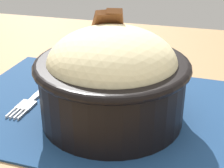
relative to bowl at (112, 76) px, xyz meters
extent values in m
cube|color=#99754C|center=(-0.01, -0.03, -0.08)|extent=(1.19, 0.89, 0.03)
cube|color=navy|center=(0.01, -0.02, -0.06)|extent=(0.44, 0.30, 0.00)
cylinder|color=black|center=(0.00, 0.00, -0.02)|extent=(0.19, 0.19, 0.08)
torus|color=black|center=(0.00, 0.00, 0.02)|extent=(0.20, 0.20, 0.01)
ellipsoid|color=beige|center=(0.00, 0.00, 0.02)|extent=(0.23, 0.23, 0.09)
sphere|color=#36721A|center=(0.02, -0.05, 0.04)|extent=(0.04, 0.04, 0.04)
cylinder|color=orange|center=(0.01, -0.02, 0.04)|extent=(0.01, 0.03, 0.01)
cube|color=brown|center=(0.01, -0.05, 0.05)|extent=(0.03, 0.05, 0.05)
cube|color=brown|center=(0.02, -0.04, 0.05)|extent=(0.04, 0.05, 0.05)
cube|color=brown|center=(0.03, -0.04, 0.05)|extent=(0.04, 0.05, 0.05)
cube|color=#B9B9B9|center=(0.12, -0.06, -0.06)|extent=(0.01, 0.07, 0.00)
cube|color=#B9B9B9|center=(0.13, -0.01, -0.06)|extent=(0.01, 0.01, 0.00)
cube|color=#B9B9B9|center=(0.13, 0.00, -0.06)|extent=(0.02, 0.03, 0.00)
cube|color=#B9B9B9|center=(0.14, 0.03, -0.06)|extent=(0.00, 0.02, 0.00)
cube|color=#B9B9B9|center=(0.13, 0.03, -0.06)|extent=(0.00, 0.02, 0.00)
cube|color=#B9B9B9|center=(0.12, 0.03, -0.06)|extent=(0.00, 0.02, 0.00)
cube|color=#B9B9B9|center=(0.12, 0.03, -0.06)|extent=(0.00, 0.02, 0.00)
camera|label=1|loc=(-0.10, 0.37, 0.18)|focal=54.09mm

